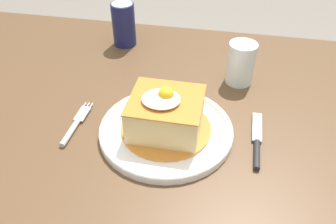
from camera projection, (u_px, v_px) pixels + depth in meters
dining_table at (175, 150)px, 0.80m from camera, size 1.45×0.91×0.72m
main_plate at (166, 129)px, 0.71m from camera, size 0.28×0.28×0.02m
sandwich_meal at (166, 115)px, 0.68m from camera, size 0.19×0.19×0.10m
fork at (74, 126)px, 0.72m from camera, size 0.02×0.14×0.01m
knife at (257, 146)px, 0.68m from camera, size 0.02×0.17×0.01m
soda_can at (124, 24)px, 0.98m from camera, size 0.07×0.07×0.12m
drinking_glass at (240, 66)px, 0.83m from camera, size 0.07×0.07×0.10m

